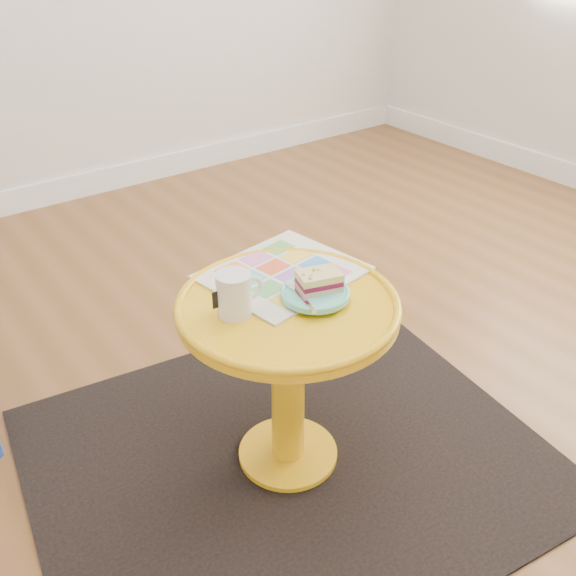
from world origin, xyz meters
TOP-DOWN VIEW (x-y plane):
  - floor at (0.00, 0.00)m, footprint 4.00×4.00m
  - rug at (-0.34, -0.05)m, footprint 1.44×1.26m
  - side_table at (-0.34, -0.05)m, footprint 0.52×0.52m
  - newspaper at (-0.27, 0.06)m, footprint 0.40×0.36m
  - mug at (-0.46, -0.02)m, footprint 0.11×0.08m
  - plate at (-0.28, -0.08)m, footprint 0.16×0.16m
  - cake_slice at (-0.27, -0.08)m, footprint 0.11×0.09m
  - fork at (-0.32, -0.08)m, footprint 0.05×0.14m

SIDE VIEW (x-z plane):
  - floor at x=0.00m, z-range 0.00..0.00m
  - rug at x=-0.34m, z-range 0.00..0.01m
  - side_table at x=-0.34m, z-range 0.11..0.60m
  - newspaper at x=-0.27m, z-range 0.49..0.50m
  - plate at x=-0.28m, z-range 0.50..0.52m
  - fork at x=-0.32m, z-range 0.52..0.52m
  - cake_slice at x=-0.27m, z-range 0.52..0.56m
  - mug at x=-0.46m, z-range 0.50..0.60m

